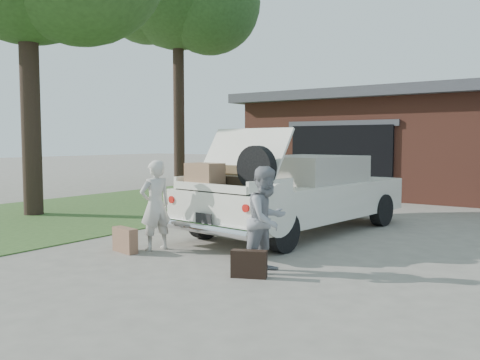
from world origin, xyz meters
The scene contains 8 objects.
ground centered at (0.00, 0.00, 0.00)m, with size 90.00×90.00×0.00m, color gray.
grass_strip centered at (-5.50, 3.00, 0.01)m, with size 6.00×16.00×0.02m, color #2D4C1E.
house centered at (0.98, 11.47, 1.67)m, with size 12.80×7.80×3.30m.
sedan centered at (0.14, 2.30, 0.75)m, with size 2.53×5.28×1.95m.
woman_left centered at (-0.93, -0.41, 0.72)m, with size 0.53×0.34×1.44m, color beige.
woman_right centered at (1.24, -0.55, 0.70)m, with size 0.68×0.53×1.41m, color gray.
suitcase_left centered at (-1.21, -0.80, 0.19)m, with size 0.50×0.16×0.39m, color #92654A.
suitcase_right centered at (1.20, -0.91, 0.18)m, with size 0.46×0.15×0.35m, color black.
Camera 1 is at (4.76, -6.18, 1.74)m, focal length 38.00 mm.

